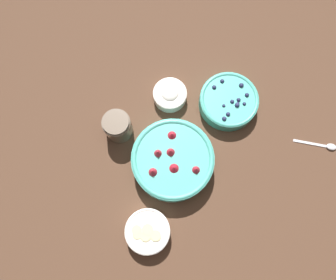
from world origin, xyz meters
name	(u,v)px	position (x,y,z in m)	size (l,w,h in m)	color
ground_plane	(195,151)	(0.00, 0.00, 0.00)	(4.00, 4.00, 0.00)	#4C3323
bowl_strawberries	(173,160)	(0.08, -0.01, 0.04)	(0.25, 0.25, 0.09)	#47AD9E
bowl_blueberries	(229,101)	(-0.18, -0.06, 0.03)	(0.19, 0.19, 0.06)	#47AD9E
bowl_bananas	(148,231)	(0.27, 0.11, 0.03)	(0.13, 0.13, 0.05)	white
bowl_cream	(170,95)	(-0.04, -0.20, 0.03)	(0.11, 0.11, 0.05)	white
jar_chocolate	(118,126)	(0.16, -0.20, 0.04)	(0.09, 0.09, 0.10)	brown
spoon	(323,145)	(-0.34, 0.23, 0.00)	(0.10, 0.11, 0.01)	silver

